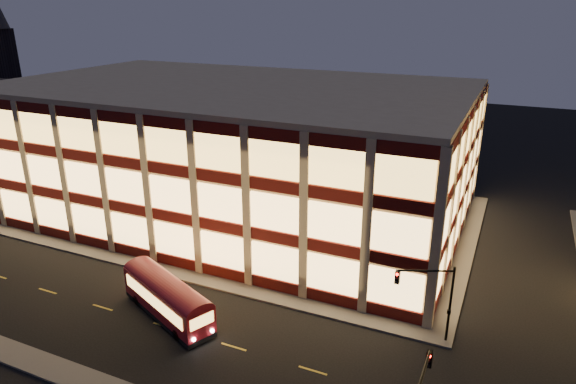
% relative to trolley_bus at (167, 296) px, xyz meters
% --- Properties ---
extents(ground, '(200.00, 200.00, 0.00)m').
position_rel_trolley_bus_xyz_m(ground, '(-3.55, 4.78, -1.80)').
color(ground, black).
rests_on(ground, ground).
extents(sidewalk_office_south, '(54.00, 2.00, 0.15)m').
position_rel_trolley_bus_xyz_m(sidewalk_office_south, '(-6.55, 5.78, -1.72)').
color(sidewalk_office_south, '#514F4C').
rests_on(sidewalk_office_south, ground).
extents(sidewalk_office_east, '(2.00, 30.00, 0.15)m').
position_rel_trolley_bus_xyz_m(sidewalk_office_east, '(19.45, 21.78, -1.72)').
color(sidewalk_office_east, '#514F4C').
rests_on(sidewalk_office_east, ground).
extents(sidewalk_near, '(100.00, 2.00, 0.15)m').
position_rel_trolley_bus_xyz_m(sidewalk_near, '(-3.55, -8.22, -1.72)').
color(sidewalk_near, '#514F4C').
rests_on(sidewalk_near, ground).
extents(office_building, '(50.45, 30.45, 14.50)m').
position_rel_trolley_bus_xyz_m(office_building, '(-6.46, 21.70, 5.45)').
color(office_building, tan).
rests_on(office_building, ground).
extents(church_tower, '(5.00, 5.00, 18.00)m').
position_rel_trolley_bus_xyz_m(church_tower, '(-73.55, 44.78, 7.20)').
color(church_tower, '#2D2621').
rests_on(church_tower, ground).
extents(traffic_signal_far, '(3.79, 1.87, 6.00)m').
position_rel_trolley_bus_xyz_m(traffic_signal_far, '(18.66, 5.02, 2.31)').
color(traffic_signal_far, black).
rests_on(traffic_signal_far, ground).
extents(trolley_bus, '(9.74, 6.03, 3.24)m').
position_rel_trolley_bus_xyz_m(trolley_bus, '(0.00, 0.00, 0.00)').
color(trolley_bus, maroon).
rests_on(trolley_bus, ground).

